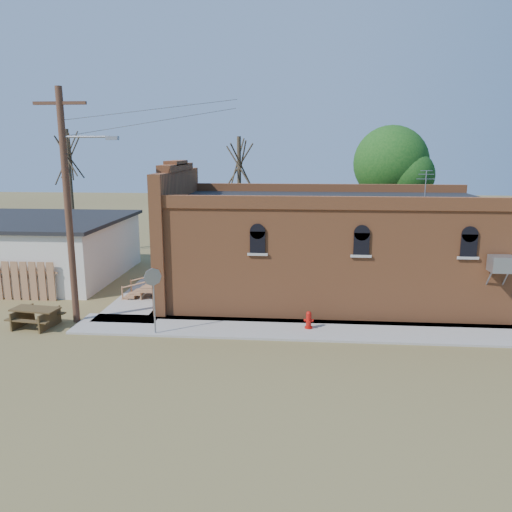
# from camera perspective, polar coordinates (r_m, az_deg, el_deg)

# --- Properties ---
(ground) EXTENTS (120.00, 120.00, 0.00)m
(ground) POSITION_cam_1_polar(r_m,az_deg,el_deg) (18.39, 2.83, -9.44)
(ground) COLOR brown
(ground) RESTS_ON ground
(sidewalk_south) EXTENTS (19.00, 2.20, 0.08)m
(sidewalk_south) POSITION_cam_1_polar(r_m,az_deg,el_deg) (19.23, 7.44, -8.42)
(sidewalk_south) COLOR #9E9991
(sidewalk_south) RESTS_ON ground
(sidewalk_west) EXTENTS (2.60, 10.00, 0.08)m
(sidewalk_west) POSITION_cam_1_polar(r_m,az_deg,el_deg) (25.00, -11.29, -3.70)
(sidewalk_west) COLOR #9E9991
(sidewalk_west) RESTS_ON ground
(brick_bar) EXTENTS (16.40, 7.97, 6.30)m
(brick_bar) POSITION_cam_1_polar(r_m,az_deg,el_deg) (23.05, 7.45, 0.97)
(brick_bar) COLOR #AC5F34
(brick_bar) RESTS_ON ground
(wood_fence) EXTENTS (5.20, 0.10, 1.80)m
(wood_fence) POSITION_cam_1_polar(r_m,az_deg,el_deg) (25.47, -26.99, -2.52)
(wood_fence) COLOR #986944
(wood_fence) RESTS_ON ground
(utility_pole) EXTENTS (3.12, 0.26, 9.00)m
(utility_pole) POSITION_cam_1_polar(r_m,az_deg,el_deg) (20.35, -20.60, 5.76)
(utility_pole) COLOR #472C1C
(utility_pole) RESTS_ON ground
(tree_bare_near) EXTENTS (2.80, 2.80, 7.65)m
(tree_bare_near) POSITION_cam_1_polar(r_m,az_deg,el_deg) (30.31, -1.95, 10.62)
(tree_bare_near) COLOR #4D3C2C
(tree_bare_near) RESTS_ON ground
(tree_bare_far) EXTENTS (2.80, 2.80, 8.16)m
(tree_bare_far) POSITION_cam_1_polar(r_m,az_deg,el_deg) (34.33, -20.65, 10.70)
(tree_bare_far) COLOR #4D3C2C
(tree_bare_far) RESTS_ON ground
(tree_leafy) EXTENTS (4.40, 4.40, 8.15)m
(tree_leafy) POSITION_cam_1_polar(r_m,az_deg,el_deg) (31.09, 15.15, 10.20)
(tree_leafy) COLOR #4D3C2C
(tree_leafy) RESTS_ON ground
(fire_hydrant) EXTENTS (0.37, 0.34, 0.67)m
(fire_hydrant) POSITION_cam_1_polar(r_m,az_deg,el_deg) (19.17, 6.04, -7.27)
(fire_hydrant) COLOR #B2100A
(fire_hydrant) RESTS_ON sidewalk_south
(stop_sign) EXTENTS (0.57, 0.46, 2.49)m
(stop_sign) POSITION_cam_1_polar(r_m,az_deg,el_deg) (18.49, -11.66, -3.06)
(stop_sign) COLOR gray
(stop_sign) RESTS_ON sidewalk_south
(trash_barrel) EXTENTS (0.51, 0.51, 0.71)m
(trash_barrel) POSITION_cam_1_polar(r_m,az_deg,el_deg) (23.32, -9.91, -3.79)
(trash_barrel) COLOR navy
(trash_barrel) RESTS_ON sidewalk_west
(picnic_table) EXTENTS (1.94, 1.55, 0.74)m
(picnic_table) POSITION_cam_1_polar(r_m,az_deg,el_deg) (21.20, -23.87, -6.15)
(picnic_table) COLOR #4D391E
(picnic_table) RESTS_ON ground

